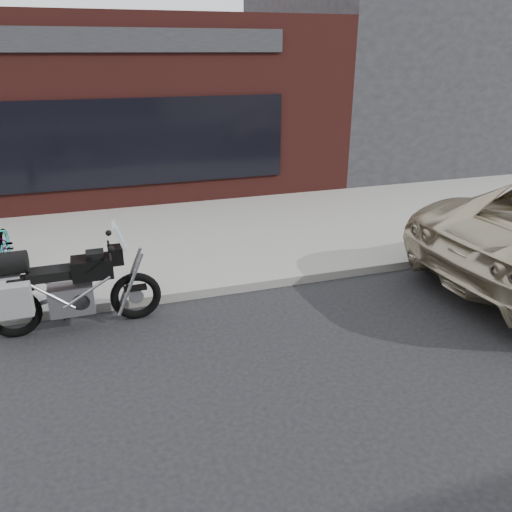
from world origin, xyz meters
TOP-DOWN VIEW (x-y plane):
  - ground at (0.00, 0.00)m, footprint 120.00×120.00m
  - near_sidewalk at (0.00, 7.00)m, footprint 44.00×6.00m
  - storefront at (-2.00, 13.98)m, footprint 14.00×10.07m
  - neighbour_building at (10.00, 14.00)m, footprint 10.00×10.00m
  - motorcycle at (-2.16, 3.63)m, footprint 2.38×0.78m

SIDE VIEW (x-z plane):
  - ground at x=0.00m, z-range 0.00..0.00m
  - near_sidewalk at x=0.00m, z-range 0.00..0.15m
  - motorcycle at x=-2.16m, z-range -0.10..1.40m
  - storefront at x=-2.00m, z-range 0.00..4.50m
  - neighbour_building at x=10.00m, z-range 0.00..6.00m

